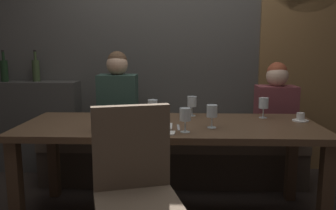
{
  "coord_description": "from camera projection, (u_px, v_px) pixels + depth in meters",
  "views": [
    {
      "loc": [
        0.08,
        -2.5,
        1.3
      ],
      "look_at": [
        -0.02,
        0.24,
        0.84
      ],
      "focal_mm": 36.77,
      "sensor_mm": 36.0,
      "label": 1
    }
  ],
  "objects": [
    {
      "name": "wine_glass_end_left",
      "position": [
        96.0,
        114.0,
        2.31
      ],
      "size": [
        0.08,
        0.08,
        0.16
      ],
      "color": "silver",
      "rests_on": "dining_table"
    },
    {
      "name": "wine_glass_end_right",
      "position": [
        185.0,
        116.0,
        2.28
      ],
      "size": [
        0.08,
        0.08,
        0.16
      ],
      "color": "silver",
      "rests_on": "dining_table"
    },
    {
      "name": "diner_redhead",
      "position": [
        118.0,
        97.0,
        3.25
      ],
      "size": [
        0.36,
        0.24,
        0.82
      ],
      "color": "#2D473D",
      "rests_on": "banquette_bench"
    },
    {
      "name": "fork_on_table",
      "position": [
        178.0,
        127.0,
        2.42
      ],
      "size": [
        0.02,
        0.17,
        0.01
      ],
      "primitive_type": "cube",
      "rotation": [
        0.0,
        0.0,
        0.04
      ],
      "color": "silver",
      "rests_on": "dining_table"
    },
    {
      "name": "dining_table",
      "position": [
        170.0,
        135.0,
        2.58
      ],
      "size": [
        2.2,
        0.84,
        0.74
      ],
      "color": "#493422",
      "rests_on": "ground"
    },
    {
      "name": "wine_bottle_dark_red",
      "position": [
        4.0,
        70.0,
        3.57
      ],
      "size": [
        0.08,
        0.08,
        0.33
      ],
      "color": "black",
      "rests_on": "back_counter"
    },
    {
      "name": "back_wall_tiled",
      "position": [
        173.0,
        29.0,
        3.64
      ],
      "size": [
        6.0,
        0.12,
        3.0
      ],
      "primitive_type": "cube",
      "color": "#4C4944",
      "rests_on": "ground"
    },
    {
      "name": "wine_bottle_pale_label",
      "position": [
        36.0,
        70.0,
        3.61
      ],
      "size": [
        0.08,
        0.08,
        0.33
      ],
      "color": "#384728",
      "rests_on": "back_counter"
    },
    {
      "name": "wine_glass_far_left",
      "position": [
        192.0,
        102.0,
        2.84
      ],
      "size": [
        0.08,
        0.08,
        0.16
      ],
      "color": "silver",
      "rests_on": "dining_table"
    },
    {
      "name": "espresso_cup",
      "position": [
        300.0,
        118.0,
        2.65
      ],
      "size": [
        0.12,
        0.12,
        0.06
      ],
      "color": "white",
      "rests_on": "dining_table"
    },
    {
      "name": "wine_glass_far_right",
      "position": [
        264.0,
        104.0,
        2.75
      ],
      "size": [
        0.08,
        0.08,
        0.16
      ],
      "color": "silver",
      "rests_on": "dining_table"
    },
    {
      "name": "banquette_bench",
      "position": [
        172.0,
        159.0,
        3.34
      ],
      "size": [
        2.5,
        0.44,
        0.45
      ],
      "color": "#40352A",
      "rests_on": "ground"
    },
    {
      "name": "dessert_plate",
      "position": [
        159.0,
        125.0,
        2.45
      ],
      "size": [
        0.19,
        0.19,
        0.05
      ],
      "color": "white",
      "rests_on": "dining_table"
    },
    {
      "name": "diner_bearded",
      "position": [
        276.0,
        103.0,
        3.2
      ],
      "size": [
        0.36,
        0.24,
        0.72
      ],
      "color": "brown",
      "rests_on": "banquette_bench"
    },
    {
      "name": "chair_near_side",
      "position": [
        135.0,
        184.0,
        1.88
      ],
      "size": [
        0.55,
        0.55,
        0.98
      ],
      "color": "brown",
      "rests_on": "ground"
    },
    {
      "name": "arched_door",
      "position": [
        304.0,
        41.0,
        3.54
      ],
      "size": [
        0.9,
        0.05,
        2.55
      ],
      "color": "olive",
      "rests_on": "ground"
    },
    {
      "name": "folded_napkin",
      "position": [
        166.0,
        133.0,
        2.26
      ],
      "size": [
        0.12,
        0.11,
        0.01
      ],
      "primitive_type": "cube",
      "rotation": [
        0.0,
        0.0,
        -0.06
      ],
      "color": "silver",
      "rests_on": "dining_table"
    },
    {
      "name": "wine_glass_center_front",
      "position": [
        212.0,
        112.0,
        2.41
      ],
      "size": [
        0.08,
        0.08,
        0.16
      ],
      "color": "silver",
      "rests_on": "dining_table"
    },
    {
      "name": "back_counter",
      "position": [
        29.0,
        126.0,
        3.69
      ],
      "size": [
        1.1,
        0.28,
        0.95
      ],
      "primitive_type": "cube",
      "color": "#413E3A",
      "rests_on": "ground"
    },
    {
      "name": "wine_glass_center_back",
      "position": [
        153.0,
        106.0,
        2.65
      ],
      "size": [
        0.08,
        0.08,
        0.16
      ],
      "color": "silver",
      "rests_on": "dining_table"
    }
  ]
}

